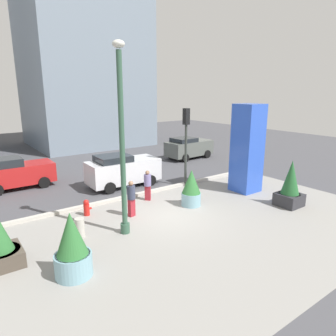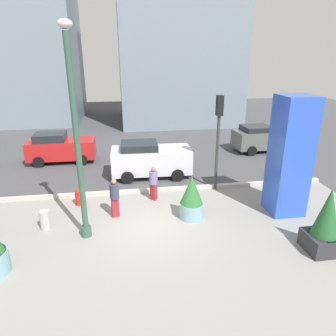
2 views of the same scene
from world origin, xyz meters
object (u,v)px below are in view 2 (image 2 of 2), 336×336
object	(u,v)px
potted_plant_by_pillar	(326,224)
pedestrian_by_curb	(115,196)
car_passing_lane	(60,148)
concrete_bollard	(45,220)
lamp_post	(77,143)
fire_hydrant	(78,197)
traffic_light_corner	(218,128)
car_curb_west	(262,138)
potted_plant_mid_plaza	(192,198)
car_far_lane	(150,159)
art_pillar_blue	(290,157)
pedestrian_crossing	(153,182)

from	to	relation	value
potted_plant_by_pillar	pedestrian_by_curb	world-z (taller)	potted_plant_by_pillar
car_passing_lane	potted_plant_by_pillar	bearing A→B (deg)	-47.08
concrete_bollard	car_passing_lane	bearing A→B (deg)	94.90
lamp_post	potted_plant_by_pillar	distance (m)	8.47
potted_plant_by_pillar	concrete_bollard	distance (m)	9.80
fire_hydrant	traffic_light_corner	size ratio (longest dim) A/B	0.17
concrete_bollard	car_curb_west	xyz separation A→B (m)	(12.34, 8.30, 0.52)
car_curb_west	potted_plant_by_pillar	bearing A→B (deg)	-104.98
potted_plant_mid_plaza	car_far_lane	distance (m)	4.93
art_pillar_blue	fire_hydrant	xyz separation A→B (m)	(-8.47, 1.84, -2.01)
potted_plant_by_pillar	potted_plant_mid_plaza	bearing A→B (deg)	143.34
fire_hydrant	car_far_lane	world-z (taller)	car_far_lane
car_far_lane	car_curb_west	bearing A→B (deg)	23.80
concrete_bollard	car_passing_lane	size ratio (longest dim) A/B	0.19
potted_plant_by_pillar	car_passing_lane	distance (m)	14.77
concrete_bollard	pedestrian_by_curb	distance (m)	2.70
potted_plant_mid_plaza	pedestrian_crossing	bearing A→B (deg)	124.68
pedestrian_crossing	traffic_light_corner	bearing A→B (deg)	13.96
lamp_post	art_pillar_blue	xyz separation A→B (m)	(7.93, 0.71, -1.10)
fire_hydrant	concrete_bollard	size ratio (longest dim) A/B	1.00
lamp_post	potted_plant_by_pillar	world-z (taller)	lamp_post
lamp_post	potted_plant_by_pillar	size ratio (longest dim) A/B	3.15
pedestrian_crossing	car_passing_lane	bearing A→B (deg)	129.04
car_far_lane	potted_plant_by_pillar	bearing A→B (deg)	-57.01
lamp_post	potted_plant_by_pillar	xyz separation A→B (m)	(7.82, -2.09, -2.48)
car_far_lane	pedestrian_by_curb	world-z (taller)	car_far_lane
pedestrian_by_curb	pedestrian_crossing	distance (m)	2.14
potted_plant_by_pillar	concrete_bollard	world-z (taller)	potted_plant_by_pillar
art_pillar_blue	potted_plant_by_pillar	size ratio (longest dim) A/B	2.11
traffic_light_corner	pedestrian_by_curb	bearing A→B (deg)	-156.48
car_far_lane	concrete_bollard	bearing A→B (deg)	-132.61
lamp_post	pedestrian_crossing	distance (m)	4.59
pedestrian_by_curb	car_passing_lane	bearing A→B (deg)	113.76
art_pillar_blue	potted_plant_mid_plaza	distance (m)	4.19
potted_plant_by_pillar	concrete_bollard	xyz separation A→B (m)	(-9.37, 2.81, -0.62)
car_far_lane	pedestrian_crossing	size ratio (longest dim) A/B	2.68
lamp_post	car_far_lane	xyz separation A→B (m)	(2.87, 5.53, -2.52)
car_passing_lane	pedestrian_by_curb	world-z (taller)	car_passing_lane
pedestrian_crossing	potted_plant_mid_plaza	bearing A→B (deg)	-55.32
car_curb_west	pedestrian_by_curb	world-z (taller)	car_curb_west
potted_plant_mid_plaza	car_curb_west	distance (m)	10.70
potted_plant_mid_plaza	pedestrian_by_curb	size ratio (longest dim) A/B	1.09
potted_plant_mid_plaza	traffic_light_corner	bearing A→B (deg)	55.68
art_pillar_blue	potted_plant_by_pillar	distance (m)	3.13
fire_hydrant	traffic_light_corner	bearing A→B (deg)	7.36
art_pillar_blue	concrete_bollard	bearing A→B (deg)	179.94
art_pillar_blue	fire_hydrant	bearing A→B (deg)	167.73
pedestrian_by_curb	pedestrian_crossing	bearing A→B (deg)	37.86
potted_plant_mid_plaza	fire_hydrant	world-z (taller)	potted_plant_mid_plaza
art_pillar_blue	concrete_bollard	world-z (taller)	art_pillar_blue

